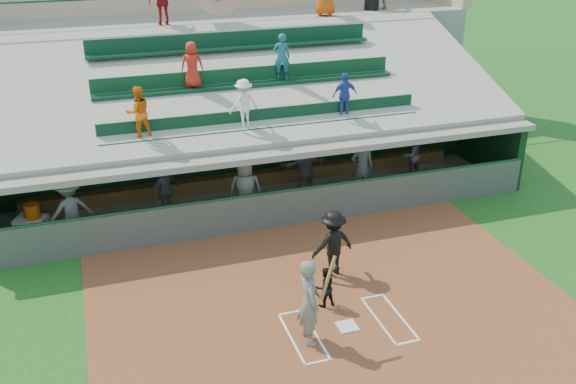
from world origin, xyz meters
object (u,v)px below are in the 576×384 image
object	(u,v)px
home_plate	(347,326)
water_cooler	(32,211)
batter_at_plate	(309,301)
catcher	(325,287)
white_table	(33,229)

from	to	relation	value
home_plate	water_cooler	bearing A→B (deg)	136.64
home_plate	batter_at_plate	bearing A→B (deg)	-170.36
catcher	batter_at_plate	bearing A→B (deg)	50.72
white_table	catcher	bearing A→B (deg)	-15.33
home_plate	white_table	xyz separation A→B (m)	(-6.69, 6.27, 0.36)
home_plate	catcher	xyz separation A→B (m)	(-0.18, 0.93, 0.48)
batter_at_plate	water_cooler	bearing A→B (deg)	131.41
home_plate	water_cooler	xyz separation A→B (m)	(-6.61, 6.24, 0.91)
catcher	white_table	world-z (taller)	catcher
catcher	water_cooler	xyz separation A→B (m)	(-6.42, 5.30, 0.43)
catcher	water_cooler	size ratio (longest dim) A/B	2.44
batter_at_plate	home_plate	bearing A→B (deg)	9.64
white_table	water_cooler	xyz separation A→B (m)	(0.08, -0.03, 0.55)
catcher	white_table	size ratio (longest dim) A/B	1.24
water_cooler	catcher	bearing A→B (deg)	-39.54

